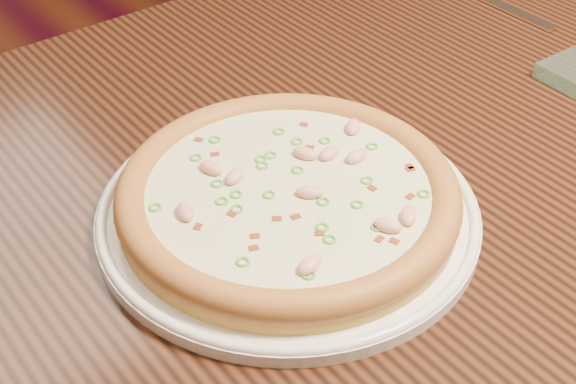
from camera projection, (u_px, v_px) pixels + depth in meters
hero_table at (348, 220)px, 0.87m from camera, size 1.20×0.80×0.75m
plate at (288, 211)px, 0.72m from camera, size 0.34×0.34×0.02m
pizza at (288, 195)px, 0.71m from camera, size 0.30×0.30×0.03m
fork at (503, 7)px, 1.05m from camera, size 0.02×0.18×0.00m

